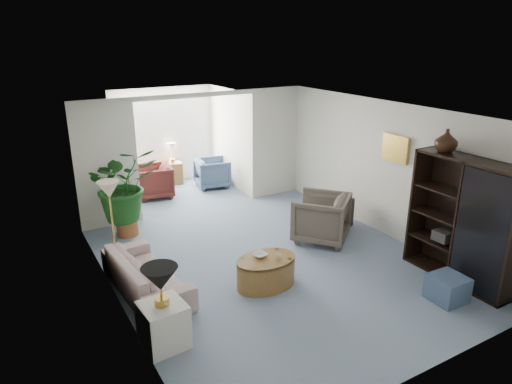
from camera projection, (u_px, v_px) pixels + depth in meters
floor at (274, 265)px, 7.60m from camera, size 6.00×6.00×0.00m
sunroom_floor at (183, 194)px, 10.95m from camera, size 2.60×2.60×0.00m
back_pier_left at (107, 165)px, 8.74m from camera, size 1.20×0.12×2.50m
back_pier_right at (275, 143)px, 10.55m from camera, size 1.20×0.12×2.50m
back_header at (196, 95)px, 9.25m from camera, size 2.60×0.12×0.10m
window_pane at (163, 128)px, 11.38m from camera, size 2.20×0.02×1.50m
window_blinds at (164, 128)px, 11.35m from camera, size 2.20×0.02×1.50m
framed_picture at (396, 148)px, 8.13m from camera, size 0.04×0.50×0.40m
sofa at (146, 274)px, 6.77m from camera, size 0.89×1.96×0.56m
end_table at (164, 325)px, 5.57m from camera, size 0.55×0.55×0.57m
table_lamp at (160, 279)px, 5.36m from camera, size 0.44×0.44×0.30m
floor_lamp at (109, 190)px, 7.38m from camera, size 0.36×0.36×0.28m
coffee_table at (266, 272)px, 6.93m from camera, size 1.09×1.09×0.45m
coffee_bowl at (260, 255)px, 6.90m from camera, size 0.24×0.24×0.05m
coffee_cup at (278, 256)px, 6.83m from camera, size 0.11×0.11×0.09m
wingback_chair at (321, 218)px, 8.40m from camera, size 1.33×1.33×0.87m
side_table_dark at (340, 213)px, 9.03m from camera, size 0.57×0.51×0.56m
entertainment_cabinet at (464, 221)px, 6.89m from camera, size 0.46×1.73×1.92m
cabinet_urn at (446, 141)px, 6.92m from camera, size 0.34×0.34×0.35m
ottoman at (447, 288)px, 6.56m from camera, size 0.48×0.48×0.37m
plant_pot at (127, 227)px, 8.69m from camera, size 0.40×0.40×0.32m
house_plant at (123, 184)px, 8.41m from camera, size 1.25×1.08×1.39m
sunroom_chair_blue at (212, 173)px, 11.36m from camera, size 0.90×0.88×0.72m
sunroom_chair_maroon at (154, 181)px, 10.64m from camera, size 0.96×0.94×0.76m
sunroom_table at (173, 173)px, 11.65m from camera, size 0.50×0.42×0.55m
shelf_clutter at (474, 226)px, 6.70m from camera, size 0.30×1.01×1.06m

